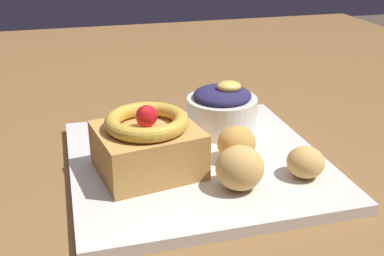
{
  "coord_description": "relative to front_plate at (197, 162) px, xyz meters",
  "views": [
    {
      "loc": [
        -0.21,
        -0.72,
        0.99
      ],
      "look_at": [
        -0.08,
        -0.23,
        0.77
      ],
      "focal_mm": 45.45,
      "sensor_mm": 36.0,
      "label": 1
    }
  ],
  "objects": [
    {
      "name": "berry_ramekin",
      "position": [
        0.05,
        0.07,
        0.03
      ],
      "size": [
        0.09,
        0.09,
        0.07
      ],
      "color": "silver",
      "rests_on": "front_plate"
    },
    {
      "name": "fritter_middle",
      "position": [
        0.04,
        -0.02,
        0.03
      ],
      "size": [
        0.04,
        0.04,
        0.04
      ],
      "primitive_type": "ellipsoid",
      "color": "gold",
      "rests_on": "front_plate"
    },
    {
      "name": "fritter_back",
      "position": [
        0.02,
        -0.08,
        0.03
      ],
      "size": [
        0.05,
        0.05,
        0.05
      ],
      "primitive_type": "ellipsoid",
      "color": "tan",
      "rests_on": "front_plate"
    },
    {
      "name": "front_plate",
      "position": [
        0.0,
        0.0,
        0.0
      ],
      "size": [
        0.28,
        0.28,
        0.01
      ],
      "primitive_type": "cube",
      "color": "silver",
      "rests_on": "dining_table"
    },
    {
      "name": "dining_table",
      "position": [
        0.08,
        0.25,
        -0.1
      ],
      "size": [
        1.21,
        1.13,
        0.73
      ],
      "color": "brown",
      "rests_on": "ground_plane"
    },
    {
      "name": "cake_slice",
      "position": [
        -0.06,
        -0.02,
        0.04
      ],
      "size": [
        0.12,
        0.11,
        0.07
      ],
      "rotation": [
        0.0,
        0.0,
        0.17
      ],
      "color": "#C68E47",
      "rests_on": "front_plate"
    },
    {
      "name": "fritter_front",
      "position": [
        0.1,
        -0.07,
        0.02
      ],
      "size": [
        0.04,
        0.04,
        0.03
      ],
      "primitive_type": "ellipsoid",
      "color": "tan",
      "rests_on": "front_plate"
    }
  ]
}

